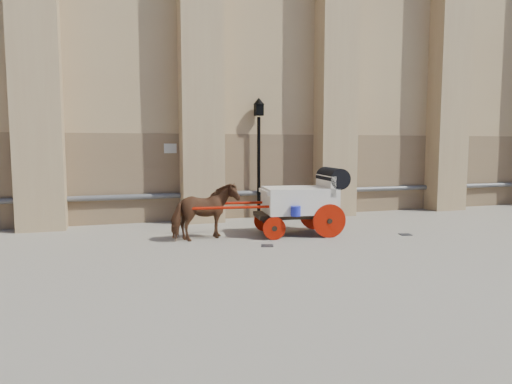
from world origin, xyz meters
name	(u,v)px	position (x,y,z in m)	size (l,w,h in m)	color
ground	(264,240)	(0.00, 0.00, 0.00)	(90.00, 90.00, 0.00)	gray
horse	(205,212)	(-1.52, 0.56, 0.78)	(0.84, 1.84, 1.56)	brown
carriage	(304,199)	(1.42, 0.50, 1.05)	(4.55, 1.72, 1.94)	black
street_lamp	(259,154)	(1.07, 3.72, 2.28)	(0.40, 0.40, 4.27)	black
drain_grate_near	(267,246)	(-0.14, -0.69, 0.01)	(0.32, 0.32, 0.01)	black
drain_grate_far	(405,234)	(4.20, -0.50, 0.01)	(0.32, 0.32, 0.01)	black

